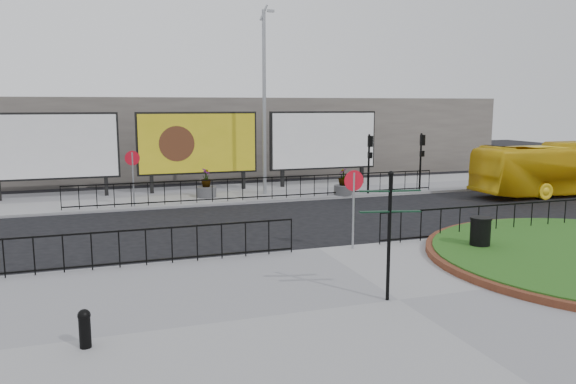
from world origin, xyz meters
name	(u,v)px	position (x,y,z in m)	size (l,w,h in m)	color
ground	(318,252)	(0.00, 0.00, 0.00)	(90.00, 90.00, 0.00)	black
pavement_near	(399,302)	(0.00, -5.00, 0.06)	(30.00, 10.00, 0.12)	gray
pavement_far	(231,193)	(0.00, 12.00, 0.06)	(44.00, 6.00, 0.12)	gray
railing_near_left	(119,249)	(-6.00, -0.30, 0.67)	(10.00, 0.10, 1.10)	black
railing_near_right	(496,219)	(6.50, -0.30, 0.67)	(9.00, 0.10, 1.10)	black
railing_far	(265,188)	(1.00, 9.30, 0.67)	(18.00, 0.10, 1.10)	black
speed_sign_far	(133,166)	(-5.00, 9.40, 1.92)	(0.64, 0.07, 2.47)	gray
speed_sign_near	(354,192)	(1.00, -0.40, 1.92)	(0.64, 0.07, 2.47)	gray
billboard_left	(51,147)	(-8.50, 12.97, 2.60)	(6.20, 0.31, 4.10)	black
billboard_mid	(198,143)	(-1.50, 12.97, 2.60)	(6.20, 0.31, 4.10)	black
billboard_right	(324,141)	(5.50, 12.97, 2.60)	(6.20, 0.31, 4.10)	black
lamp_post	(264,100)	(1.51, 11.00, 4.83)	(0.74, 0.18, 9.23)	gray
signal_pole_a	(369,155)	(6.50, 9.34, 2.10)	(0.22, 0.26, 3.00)	black
signal_pole_b	(421,153)	(9.50, 9.34, 2.10)	(0.22, 0.26, 3.00)	black
building_backdrop	(197,136)	(0.00, 22.00, 2.50)	(40.00, 10.00, 5.00)	slate
fingerpost_sign	(389,223)	(-0.26, -4.92, 1.93)	(1.40, 0.53, 3.00)	black
bollard	(85,327)	(-6.82, -5.39, 0.52)	(0.24, 0.24, 0.74)	black
litter_bin	(480,235)	(4.50, -2.03, 0.67)	(0.65, 0.65, 1.08)	black
bus	(560,169)	(15.93, 6.53, 1.34)	(2.25, 9.62, 2.68)	gold
planter_a	(206,187)	(-1.50, 10.92, 0.61)	(0.96, 0.96, 1.40)	#4C4C4F
planter_c	(343,185)	(5.10, 9.40, 0.59)	(0.91, 0.91, 1.35)	#4C4C4F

